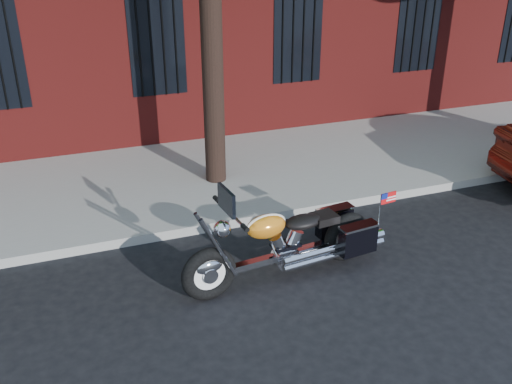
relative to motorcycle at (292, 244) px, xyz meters
name	(u,v)px	position (x,y,z in m)	size (l,w,h in m)	color
ground	(242,275)	(-0.64, 0.23, -0.50)	(120.00, 120.00, 0.00)	black
curb	(213,225)	(-0.64, 1.61, -0.43)	(40.00, 0.16, 0.15)	gray
sidewalk	(185,179)	(-0.64, 3.49, -0.43)	(40.00, 3.60, 0.15)	gray
motorcycle	(292,244)	(0.00, 0.00, 0.00)	(2.98, 1.02, 1.49)	black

